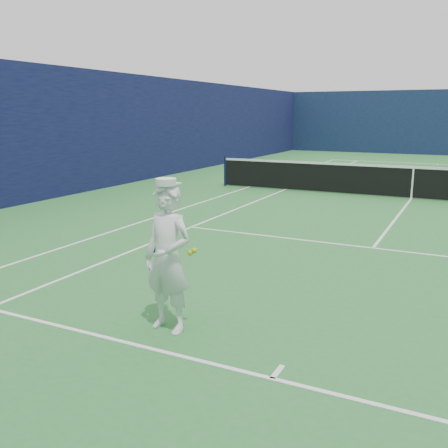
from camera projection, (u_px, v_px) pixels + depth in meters
ground at (411, 199)px, 15.35m from camera, size 80.00×80.00×0.00m
court_markings at (411, 199)px, 15.35m from camera, size 11.03×23.83×0.01m
windscreen_fence at (417, 133)px, 14.92m from camera, size 20.12×36.12×4.00m
tennis_net at (413, 181)px, 15.23m from camera, size 12.88×0.09×1.07m
tennis_player at (168, 258)px, 5.92m from camera, size 0.76×0.56×1.86m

